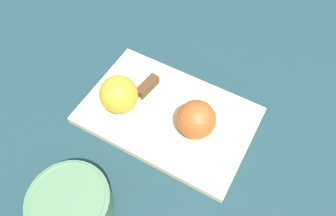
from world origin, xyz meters
TOP-DOWN VIEW (x-y plane):
  - ground_plane at (0.00, 0.00)m, footprint 4.00×4.00m
  - cutting_board at (0.00, 0.00)m, footprint 0.39×0.27m
  - apple_half_left at (-0.07, -0.00)m, footprint 0.08×0.08m
  - apple_half_right at (0.10, 0.04)m, footprint 0.08×0.08m
  - knife at (0.08, -0.02)m, footprint 0.02×0.17m
  - bowl at (0.02, 0.26)m, footprint 0.15×0.15m

SIDE VIEW (x-z plane):
  - ground_plane at x=0.00m, z-range 0.00..0.00m
  - cutting_board at x=0.00m, z-range 0.00..0.02m
  - knife at x=0.08m, z-range 0.02..0.04m
  - bowl at x=0.02m, z-range 0.00..0.05m
  - apple_half_left at x=-0.07m, z-range 0.02..0.10m
  - apple_half_right at x=0.10m, z-range 0.02..0.10m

